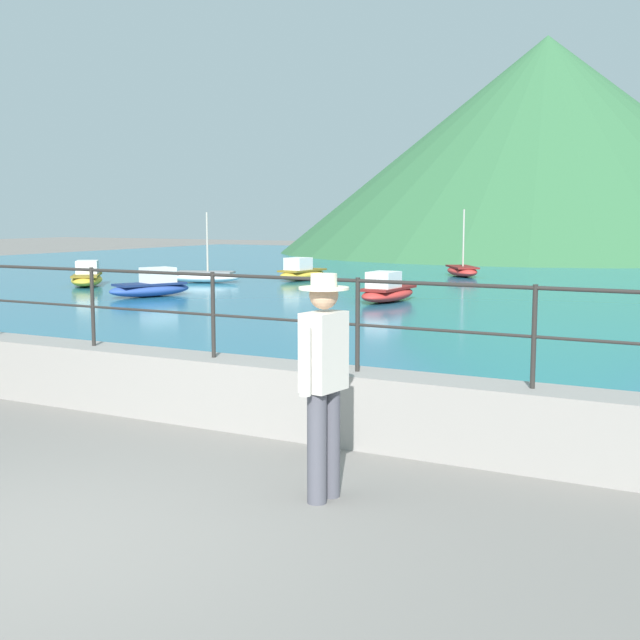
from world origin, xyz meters
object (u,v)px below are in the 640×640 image
at_px(person_walking, 324,375).
at_px(boat_5, 387,291).
at_px(boat_0, 151,286).
at_px(boat_4, 302,272).
at_px(boat_6, 87,277).
at_px(boat_3, 205,276).
at_px(boat_1, 462,271).

distance_m(person_walking, boat_5, 14.40).
distance_m(boat_0, boat_4, 6.73).
height_order(boat_5, boat_6, same).
distance_m(boat_3, boat_4, 3.22).
height_order(boat_3, boat_4, boat_3).
xyz_separation_m(boat_1, boat_5, (1.13, -9.26, 0.06)).
distance_m(boat_0, boat_6, 4.29).
height_order(boat_3, boat_6, boat_3).
height_order(boat_3, boat_5, boat_3).
relative_size(person_walking, boat_1, 0.72).
xyz_separation_m(boat_5, boat_6, (-9.98, 0.03, 0.00)).
xyz_separation_m(boat_0, boat_6, (-3.92, 1.72, 0.00)).
xyz_separation_m(person_walking, boat_6, (-15.26, 13.42, -0.65)).
relative_size(boat_3, boat_5, 1.06).
bearing_deg(boat_3, boat_5, -19.79).
height_order(boat_1, boat_3, boat_1).
distance_m(boat_1, boat_3, 9.15).
height_order(person_walking, boat_5, person_walking).
bearing_deg(person_walking, boat_4, 119.78).
bearing_deg(boat_5, boat_1, 96.94).
bearing_deg(boat_4, person_walking, -60.22).
distance_m(boat_4, boat_5, 7.23).
bearing_deg(boat_6, boat_0, -23.68).
xyz_separation_m(boat_1, boat_6, (-8.85, -9.23, 0.06)).
bearing_deg(boat_1, boat_3, -134.27).
relative_size(person_walking, boat_0, 0.71).
relative_size(boat_5, boat_6, 0.98).
relative_size(boat_0, boat_5, 1.06).
bearing_deg(boat_0, boat_1, 65.76).
xyz_separation_m(boat_0, boat_4, (0.82, 6.68, 0.00)).
height_order(person_walking, boat_4, person_walking).
bearing_deg(boat_0, person_walking, -45.90).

